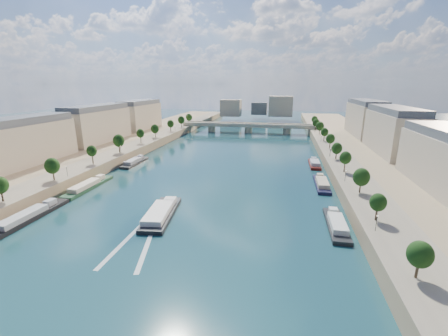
% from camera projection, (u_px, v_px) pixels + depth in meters
% --- Properties ---
extents(ground, '(700.00, 700.00, 0.00)m').
position_uv_depth(ground, '(216.00, 175.00, 136.47)').
color(ground, '#0C2B36').
rests_on(ground, ground).
extents(quay_left, '(44.00, 520.00, 5.00)m').
position_uv_depth(quay_left, '(75.00, 162.00, 149.30)').
color(quay_left, '#9E8460').
rests_on(quay_left, ground).
extents(quay_right, '(44.00, 520.00, 5.00)m').
position_uv_depth(quay_right, '(388.00, 179.00, 122.28)').
color(quay_right, '#9E8460').
rests_on(quay_right, ground).
extents(pave_left, '(14.00, 520.00, 0.10)m').
position_uv_depth(pave_left, '(102.00, 158.00, 145.80)').
color(pave_left, gray).
rests_on(pave_left, quay_left).
extents(pave_right, '(14.00, 520.00, 0.10)m').
position_uv_depth(pave_right, '(349.00, 171.00, 124.41)').
color(pave_right, gray).
rests_on(pave_right, quay_right).
extents(trees_left, '(4.80, 268.80, 8.26)m').
position_uv_depth(trees_left, '(107.00, 146.00, 145.84)').
color(trees_left, '#382B1E').
rests_on(trees_left, ground).
extents(trees_right, '(4.80, 268.80, 8.26)m').
position_uv_depth(trees_right, '(342.00, 153.00, 132.76)').
color(trees_right, '#382B1E').
rests_on(trees_right, ground).
extents(lamps_left, '(0.36, 200.36, 4.28)m').
position_uv_depth(lamps_left, '(97.00, 158.00, 134.77)').
color(lamps_left, black).
rests_on(lamps_left, ground).
extents(lamps_right, '(0.36, 200.36, 4.28)m').
position_uv_depth(lamps_right, '(337.00, 161.00, 129.23)').
color(lamps_right, black).
rests_on(lamps_right, ground).
extents(buildings_left, '(16.00, 226.00, 23.20)m').
position_uv_depth(buildings_left, '(65.00, 130.00, 159.30)').
color(buildings_left, '#BBAA90').
rests_on(buildings_left, ground).
extents(buildings_right, '(16.00, 226.00, 23.20)m').
position_uv_depth(buildings_right, '(416.00, 141.00, 127.40)').
color(buildings_right, '#BBAA90').
rests_on(buildings_right, ground).
extents(skyline, '(79.00, 42.00, 22.00)m').
position_uv_depth(skyline, '(261.00, 107.00, 339.20)').
color(skyline, '#BBAA90').
rests_on(skyline, ground).
extents(bridge, '(112.00, 12.00, 8.15)m').
position_uv_depth(bridge, '(248.00, 127.00, 252.93)').
color(bridge, '#C1B79E').
rests_on(bridge, ground).
extents(tour_barge, '(10.57, 26.27, 3.62)m').
position_uv_depth(tour_barge, '(161.00, 213.00, 93.31)').
color(tour_barge, black).
rests_on(tour_barge, ground).
extents(wake, '(10.95, 26.01, 0.04)m').
position_uv_depth(wake, '(136.00, 243.00, 77.82)').
color(wake, silver).
rests_on(wake, ground).
extents(moored_barges_left, '(5.00, 155.88, 3.60)m').
position_uv_depth(moored_barges_left, '(23.00, 220.00, 89.06)').
color(moored_barges_left, '#171B32').
rests_on(moored_barges_left, ground).
extents(moored_barges_right, '(5.00, 158.25, 3.60)m').
position_uv_depth(moored_barges_right, '(333.00, 215.00, 92.27)').
color(moored_barges_right, black).
rests_on(moored_barges_right, ground).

